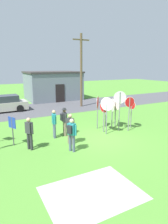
% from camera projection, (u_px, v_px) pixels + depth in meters
% --- Properties ---
extents(ground_plane, '(80.00, 80.00, 0.00)m').
position_uv_depth(ground_plane, '(101.00, 139.00, 11.36)').
color(ground_plane, '#518E33').
extents(street_asphalt, '(60.00, 6.40, 0.01)m').
position_uv_depth(street_asphalt, '(48.00, 108.00, 19.81)').
color(street_asphalt, '#4C4C51').
rests_on(street_asphalt, ground).
extents(concrete_path, '(3.20, 2.40, 0.01)m').
position_uv_depth(concrete_path, '(92.00, 193.00, 6.57)').
color(concrete_path, '#ADAAA3').
rests_on(concrete_path, ground).
extents(building_background, '(6.58, 5.13, 3.51)m').
position_uv_depth(building_background, '(53.00, 85.00, 24.79)').
color(building_background, slate).
rests_on(building_background, ground).
extents(utility_pole, '(1.80, 0.24, 7.30)m').
position_uv_depth(utility_pole, '(81.00, 70.00, 19.80)').
color(utility_pole, brown).
rests_on(utility_pole, ground).
extents(parked_car_on_street, '(4.37, 2.15, 1.51)m').
position_uv_depth(parked_car_on_street, '(4.00, 104.00, 18.16)').
color(parked_car_on_street, '#B7B2A3').
rests_on(parked_car_on_street, ground).
extents(stop_sign_rear_right, '(0.77, 0.33, 2.63)m').
position_uv_depth(stop_sign_rear_right, '(120.00, 104.00, 12.48)').
color(stop_sign_rear_right, slate).
rests_on(stop_sign_rear_right, ground).
extents(stop_sign_center_cluster, '(0.32, 0.84, 2.07)m').
position_uv_depth(stop_sign_center_cluster, '(112.00, 108.00, 13.08)').
color(stop_sign_center_cluster, slate).
rests_on(stop_sign_center_cluster, ground).
extents(stop_sign_low_front, '(0.41, 0.73, 2.34)m').
position_uv_depth(stop_sign_low_front, '(107.00, 109.00, 11.88)').
color(stop_sign_low_front, slate).
rests_on(stop_sign_low_front, ground).
extents(stop_sign_far_back, '(0.26, 0.76, 1.97)m').
position_uv_depth(stop_sign_far_back, '(116.00, 108.00, 13.49)').
color(stop_sign_far_back, slate).
rests_on(stop_sign_far_back, ground).
extents(stop_sign_leaning_left, '(0.68, 0.17, 2.27)m').
position_uv_depth(stop_sign_leaning_left, '(129.00, 108.00, 12.53)').
color(stop_sign_leaning_left, slate).
rests_on(stop_sign_leaning_left, ground).
extents(stop_sign_rear_left, '(0.56, 0.66, 2.24)m').
position_uv_depth(stop_sign_rear_left, '(98.00, 106.00, 12.98)').
color(stop_sign_rear_left, slate).
rests_on(stop_sign_rear_left, ground).
extents(stop_sign_nearest, '(0.75, 0.22, 2.04)m').
position_uv_depth(stop_sign_nearest, '(106.00, 107.00, 13.61)').
color(stop_sign_nearest, slate).
rests_on(stop_sign_nearest, ground).
extents(stop_sign_leaning_right, '(0.13, 0.73, 2.02)m').
position_uv_depth(stop_sign_leaning_right, '(104.00, 111.00, 12.36)').
color(stop_sign_leaning_right, slate).
rests_on(stop_sign_leaning_right, ground).
extents(stop_sign_tallest, '(0.10, 0.64, 1.94)m').
position_uv_depth(stop_sign_tallest, '(131.00, 109.00, 13.24)').
color(stop_sign_tallest, slate).
rests_on(stop_sign_tallest, ground).
extents(person_near_signs, '(0.29, 0.56, 1.69)m').
position_uv_depth(person_near_signs, '(54.00, 122.00, 11.44)').
color(person_near_signs, '#4C5670').
rests_on(person_near_signs, ground).
extents(person_with_sunhat, '(0.35, 0.52, 1.69)m').
position_uv_depth(person_with_sunhat, '(70.00, 127.00, 10.51)').
color(person_with_sunhat, '#7A6B56').
rests_on(person_with_sunhat, ground).
extents(person_in_blue, '(0.45, 0.52, 1.69)m').
position_uv_depth(person_in_blue, '(72.00, 133.00, 9.55)').
color(person_in_blue, '#4C5670').
rests_on(person_in_blue, ground).
extents(person_in_teal, '(0.41, 0.57, 1.74)m').
position_uv_depth(person_in_teal, '(64.00, 120.00, 11.77)').
color(person_in_teal, '#7A6B56').
rests_on(person_in_teal, ground).
extents(person_in_dark_shirt, '(0.36, 0.51, 1.69)m').
position_uv_depth(person_in_dark_shirt, '(29.00, 132.00, 9.79)').
color(person_in_dark_shirt, '#2D2D33').
rests_on(person_in_dark_shirt, ground).
extents(info_panel_leftmost, '(0.28, 0.55, 1.58)m').
position_uv_depth(info_panel_leftmost, '(12.00, 126.00, 10.28)').
color(info_panel_leftmost, '#4C4C51').
rests_on(info_panel_leftmost, ground).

